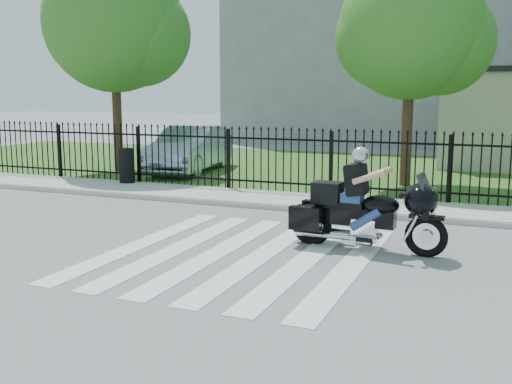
% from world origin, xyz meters
% --- Properties ---
extents(ground, '(120.00, 120.00, 0.00)m').
position_xyz_m(ground, '(0.00, 0.00, 0.00)').
color(ground, slate).
rests_on(ground, ground).
extents(crosswalk, '(5.00, 5.50, 0.01)m').
position_xyz_m(crosswalk, '(0.00, 0.00, 0.01)').
color(crosswalk, silver).
rests_on(crosswalk, ground).
extents(sidewalk, '(40.00, 2.00, 0.12)m').
position_xyz_m(sidewalk, '(0.00, 5.00, 0.06)').
color(sidewalk, '#ADAAA3').
rests_on(sidewalk, ground).
extents(curb, '(40.00, 0.12, 0.12)m').
position_xyz_m(curb, '(0.00, 4.00, 0.06)').
color(curb, '#ADAAA3').
rests_on(curb, ground).
extents(grass_strip, '(40.00, 12.00, 0.02)m').
position_xyz_m(grass_strip, '(0.00, 12.00, 0.01)').
color(grass_strip, '#2E561D').
rests_on(grass_strip, ground).
extents(iron_fence, '(26.00, 0.04, 1.80)m').
position_xyz_m(iron_fence, '(0.00, 6.00, 0.90)').
color(iron_fence, black).
rests_on(iron_fence, ground).
extents(tree_left, '(4.80, 4.80, 7.58)m').
position_xyz_m(tree_left, '(-8.50, 8.50, 5.17)').
color(tree_left, '#382316').
rests_on(tree_left, ground).
extents(tree_mid, '(4.20, 4.20, 6.78)m').
position_xyz_m(tree_mid, '(1.50, 9.00, 4.67)').
color(tree_mid, '#382316').
rests_on(tree_mid, ground).
extents(building_tall, '(15.00, 10.00, 12.00)m').
position_xyz_m(building_tall, '(-3.00, 26.00, 6.00)').
color(building_tall, '#92959A').
rests_on(building_tall, ground).
extents(motorcycle_rider, '(2.89, 0.98, 1.91)m').
position_xyz_m(motorcycle_rider, '(1.91, 1.19, 0.78)').
color(motorcycle_rider, black).
rests_on(motorcycle_rider, ground).
extents(parked_car, '(2.35, 5.06, 1.61)m').
position_xyz_m(parked_car, '(-6.04, 9.27, 0.82)').
color(parked_car, '#A1B2CA').
rests_on(parked_car, grass_strip).
extents(litter_bin, '(0.61, 0.61, 1.03)m').
position_xyz_m(litter_bin, '(-6.24, 5.70, 0.63)').
color(litter_bin, black).
rests_on(litter_bin, sidewalk).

